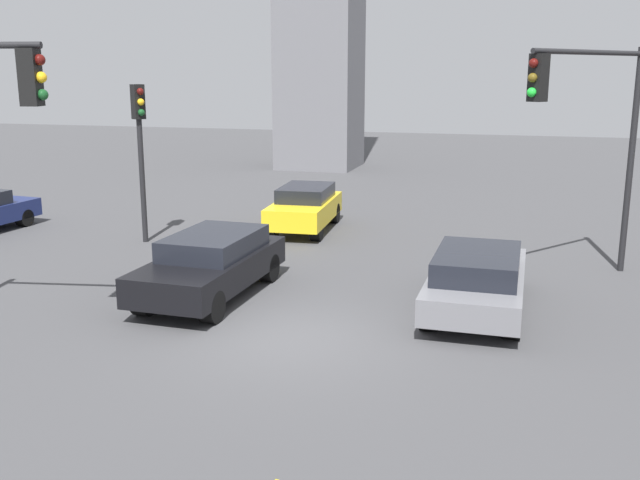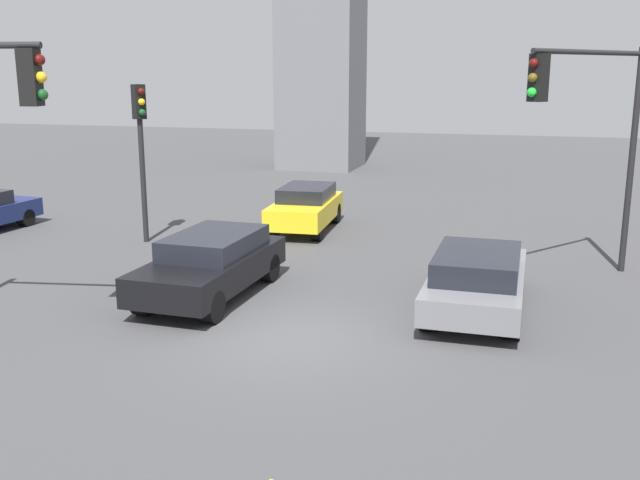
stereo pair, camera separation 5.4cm
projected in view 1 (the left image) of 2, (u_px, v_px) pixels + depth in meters
ground_plane at (288, 337)px, 14.17m from camera, size 96.47×96.47×0.00m
traffic_light_1 at (591, 113)px, 16.78m from camera, size 2.70×3.62×5.65m
traffic_light_2 at (140, 133)px, 21.32m from camera, size 0.49×0.45×4.70m
car_0 at (211, 263)px, 16.56m from camera, size 2.05×4.73×1.46m
car_3 at (477, 279)px, 15.59m from camera, size 1.98×4.77×1.35m
car_5 at (305, 207)px, 23.53m from camera, size 1.99×4.17×1.43m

